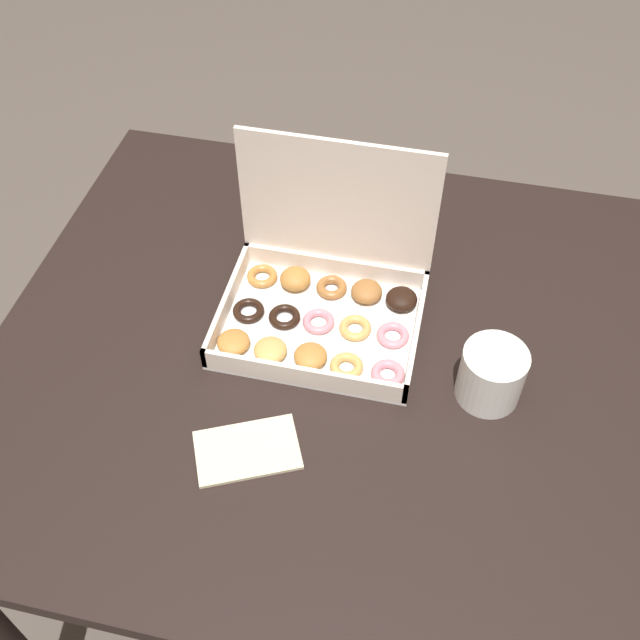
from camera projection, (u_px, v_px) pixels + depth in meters
ground_plane at (323, 549)px, 1.77m from camera, size 8.00×8.00×0.00m
dining_table at (324, 385)px, 1.26m from camera, size 1.04×0.96×0.77m
donut_box at (325, 289)px, 1.19m from camera, size 0.32×0.25×0.27m
coffee_mug at (492, 374)px, 1.09m from camera, size 0.10×0.10×0.09m
paper_napkin at (247, 450)px, 1.06m from camera, size 0.17×0.14×0.01m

